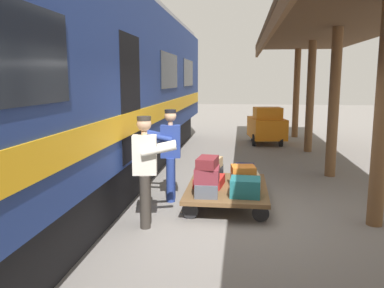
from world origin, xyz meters
The scene contains 17 objects.
ground_plane centered at (0.00, 0.00, 0.00)m, with size 60.00×60.00×0.00m, color slate.
train_car centered at (3.51, 0.00, 2.06)m, with size 3.02×19.52×4.00m.
luggage_cart centered at (0.48, -0.73, 0.30)m, with size 1.42×2.03×0.34m.
suitcase_navy_fabric centered at (0.16, -1.29, 0.47)m, with size 0.36×0.61×0.26m, color navy.
suitcase_slate_roller centered at (0.80, -0.17, 0.45)m, with size 0.37×0.60×0.22m, color #4C515B.
suitcase_cream_canvas centered at (0.16, -0.73, 0.47)m, with size 0.49×0.45×0.25m, color beige.
suitcase_red_plastic centered at (0.80, -0.73, 0.43)m, with size 0.48×0.61×0.17m, color #AD231E.
suitcase_teal_softside centered at (0.16, -0.17, 0.49)m, with size 0.48×0.46×0.30m, color #1E666B.
suitcase_black_hardshell centered at (0.80, -1.29, 0.45)m, with size 0.45×0.44×0.23m, color black.
suitcase_gray_aluminum centered at (0.84, -0.71, 0.62)m, with size 0.32×0.49×0.22m, color #9EA0A5.
suitcase_orange_carryall centered at (0.20, -0.70, 0.66)m, with size 0.41×0.40×0.14m, color #CC6B23.
suitcase_tan_vintage centered at (0.82, -1.26, 0.66)m, with size 0.36×0.41×0.19m, color tan.
suitcase_burgundy_valise centered at (0.80, -0.17, 0.69)m, with size 0.40×0.49×0.25m, color maroon.
suitcase_maroon_trunk centered at (0.79, -0.17, 0.89)m, with size 0.30×0.52×0.17m, color maroon.
porter_in_overalls centered at (1.56, -0.87, 0.93)m, with size 0.70×0.48×1.70m.
porter_by_door centered at (1.67, 0.47, 0.93)m, with size 0.71×0.50×1.70m.
baggage_tug centered at (-0.64, -7.77, 0.63)m, with size 1.35×1.85×1.30m.
Camera 1 is at (0.25, 6.19, 2.25)m, focal length 36.92 mm.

